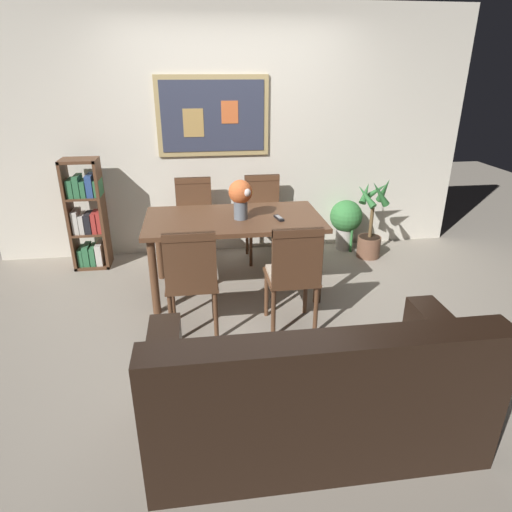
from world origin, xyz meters
TOP-DOWN VIEW (x-y plane):
  - ground_plane at (0.00, 0.00)m, footprint 12.00×12.00m
  - wall_back_with_painting at (-0.00, 1.54)m, footprint 5.20×0.14m
  - dining_table at (-0.09, 0.44)m, footprint 1.60×0.87m
  - dining_chair_far_left at (-0.45, 1.19)m, footprint 0.40×0.41m
  - dining_chair_near_right at (0.30, -0.34)m, footprint 0.40×0.41m
  - dining_chair_far_right at (0.30, 1.21)m, footprint 0.40×0.41m
  - dining_chair_near_left at (-0.49, -0.32)m, footprint 0.40×0.41m
  - leather_couch at (0.16, -1.48)m, footprint 1.80×0.84m
  - bookshelf at (-1.55, 1.21)m, footprint 0.36×0.28m
  - potted_ivy at (1.29, 1.31)m, footprint 0.37×0.37m
  - potted_palm at (1.48, 1.04)m, footprint 0.42×0.42m
  - flower_vase at (-0.03, 0.39)m, footprint 0.22×0.21m
  - tv_remote at (0.30, 0.33)m, footprint 0.07×0.16m

SIDE VIEW (x-z plane):
  - ground_plane at x=0.00m, z-range 0.00..0.00m
  - leather_couch at x=0.16m, z-range -0.11..0.73m
  - potted_palm at x=1.48m, z-range -0.12..0.81m
  - potted_ivy at x=1.29m, z-range 0.05..0.65m
  - dining_chair_far_left at x=-0.45m, z-range 0.08..0.99m
  - dining_chair_near_right at x=0.30m, z-range 0.08..0.99m
  - dining_chair_far_right at x=0.30m, z-range 0.08..0.99m
  - dining_chair_near_left at x=-0.49m, z-range 0.08..0.99m
  - bookshelf at x=-1.55m, z-range -0.03..1.12m
  - dining_table at x=-0.09m, z-range 0.27..1.00m
  - tv_remote at x=0.30m, z-range 0.73..0.75m
  - flower_vase at x=-0.03m, z-range 0.77..1.12m
  - wall_back_with_painting at x=0.00m, z-range 0.00..2.60m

